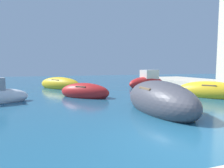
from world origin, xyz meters
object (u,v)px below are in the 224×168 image
Objects in this scene: moored_boat_5 at (210,91)px; moored_boat_8 at (85,92)px; moored_boat_3 at (147,82)px; moored_boat_1 at (160,100)px; moored_boat_6 at (60,84)px.

moored_boat_8 is at bearing 34.53° from moored_boat_5.
moored_boat_8 is at bearing 16.66° from moored_boat_3.
moored_boat_8 is at bearing -154.42° from moored_boat_1.
moored_boat_6 reaches higher than moored_boat_8.
moored_boat_3 is 8.43m from moored_boat_8.
moored_boat_3 is 8.60m from moored_boat_6.
moored_boat_6 is (-3.80, 11.32, -0.12)m from moored_boat_1.
moored_boat_3 is 1.25× the size of moored_boat_8.
moored_boat_8 is at bearing -29.88° from moored_boat_6.
moored_boat_3 reaches higher than moored_boat_8.
moored_boat_8 is (-8.10, 2.71, -0.04)m from moored_boat_5.
moored_boat_5 is 12.80m from moored_boat_6.
moored_boat_5 reaches higher than moored_boat_6.
moored_boat_6 is 6.15m from moored_boat_8.
moored_boat_1 is 1.34× the size of moored_boat_8.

